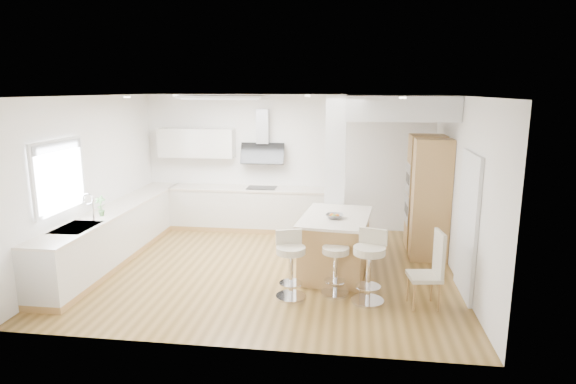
% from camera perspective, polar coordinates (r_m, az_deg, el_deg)
% --- Properties ---
extents(ground, '(6.00, 6.00, 0.00)m').
position_cam_1_polar(ground, '(8.04, -2.44, -9.06)').
color(ground, olive).
rests_on(ground, ground).
extents(ceiling, '(6.00, 5.00, 0.02)m').
position_cam_1_polar(ceiling, '(8.04, -2.44, -9.06)').
color(ceiling, silver).
rests_on(ceiling, ground).
extents(wall_back, '(6.00, 0.04, 2.80)m').
position_cam_1_polar(wall_back, '(10.08, -0.06, 3.53)').
color(wall_back, white).
rests_on(wall_back, ground).
extents(wall_left, '(0.04, 5.00, 2.80)m').
position_cam_1_polar(wall_left, '(8.69, -22.42, 1.22)').
color(wall_left, white).
rests_on(wall_left, ground).
extents(wall_right, '(0.04, 5.00, 2.80)m').
position_cam_1_polar(wall_right, '(7.72, 19.96, 0.15)').
color(wall_right, white).
rests_on(wall_right, ground).
extents(skylight, '(4.10, 2.10, 0.06)m').
position_cam_1_polar(skylight, '(8.26, -7.39, 11.09)').
color(skylight, white).
rests_on(skylight, ground).
extents(window_left, '(0.06, 1.28, 1.07)m').
position_cam_1_polar(window_left, '(7.86, -25.53, 2.07)').
color(window_left, white).
rests_on(window_left, ground).
extents(doorway_right, '(0.05, 1.00, 2.10)m').
position_cam_1_polar(doorway_right, '(7.24, 20.52, -3.92)').
color(doorway_right, '#403832').
rests_on(doorway_right, ground).
extents(counter_left, '(0.63, 4.50, 1.35)m').
position_cam_1_polar(counter_left, '(8.95, -19.54, -4.46)').
color(counter_left, tan).
rests_on(counter_left, ground).
extents(counter_back, '(3.62, 0.63, 2.50)m').
position_cam_1_polar(counter_back, '(10.11, -5.41, -0.57)').
color(counter_back, tan).
rests_on(counter_back, ground).
extents(pillar, '(0.35, 0.35, 2.80)m').
position_cam_1_polar(pillar, '(8.47, 5.61, 1.83)').
color(pillar, white).
rests_on(pillar, ground).
extents(soffit, '(1.78, 2.20, 0.40)m').
position_cam_1_polar(soffit, '(8.83, 12.81, 9.84)').
color(soffit, silver).
rests_on(soffit, ground).
extents(oven_column, '(0.63, 1.21, 2.10)m').
position_cam_1_polar(oven_column, '(8.91, 16.13, -0.38)').
color(oven_column, tan).
rests_on(oven_column, ground).
extents(peninsula, '(1.20, 1.66, 1.02)m').
position_cam_1_polar(peninsula, '(7.77, 5.62, -6.14)').
color(peninsula, tan).
rests_on(peninsula, ground).
extents(bar_stool_a, '(0.54, 0.54, 0.96)m').
position_cam_1_polar(bar_stool_a, '(6.82, 0.31, -8.18)').
color(bar_stool_a, silver).
rests_on(bar_stool_a, ground).
extents(bar_stool_b, '(0.42, 0.42, 0.90)m').
position_cam_1_polar(bar_stool_b, '(6.98, 5.66, -8.04)').
color(bar_stool_b, silver).
rests_on(bar_stool_b, ground).
extents(bar_stool_c, '(0.58, 0.58, 1.02)m').
position_cam_1_polar(bar_stool_c, '(6.77, 9.62, -8.23)').
color(bar_stool_c, silver).
rests_on(bar_stool_c, ground).
extents(dining_chair, '(0.47, 0.47, 1.06)m').
position_cam_1_polar(dining_chair, '(6.80, 16.66, -8.51)').
color(dining_chair, beige).
rests_on(dining_chair, ground).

